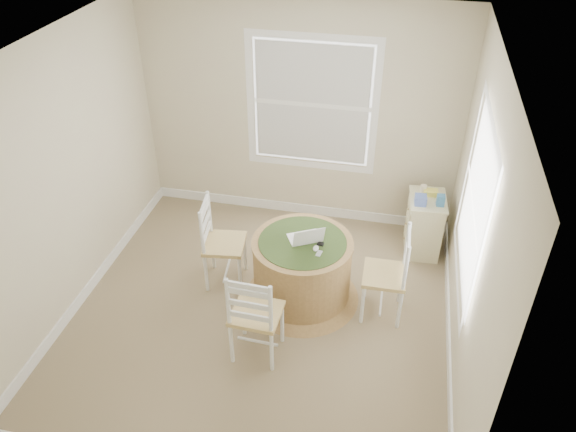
% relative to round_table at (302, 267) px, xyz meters
% --- Properties ---
extents(room, '(3.64, 3.64, 2.64)m').
position_rel_round_table_xyz_m(room, '(-0.18, -0.14, 0.92)').
color(room, '#8D7959').
rests_on(room, ground).
extents(round_table, '(1.16, 1.16, 0.70)m').
position_rel_round_table_xyz_m(round_table, '(0.00, 0.00, 0.00)').
color(round_table, '#A37F49').
rests_on(round_table, ground).
extents(chair_left, '(0.45, 0.47, 0.95)m').
position_rel_round_table_xyz_m(chair_left, '(-0.82, 0.09, 0.09)').
color(chair_left, white).
rests_on(chair_left, ground).
extents(chair_near, '(0.44, 0.42, 0.95)m').
position_rel_round_table_xyz_m(chair_near, '(-0.25, -0.80, 0.09)').
color(chair_near, white).
rests_on(chair_near, ground).
extents(chair_right, '(0.41, 0.43, 0.95)m').
position_rel_round_table_xyz_m(chair_right, '(0.80, -0.05, 0.09)').
color(chair_right, white).
rests_on(chair_right, ground).
extents(laptop, '(0.39, 0.38, 0.21)m').
position_rel_round_table_xyz_m(laptop, '(0.02, 0.03, 0.34)').
color(laptop, white).
rests_on(laptop, round_table).
extents(mouse, '(0.07, 0.10, 0.03)m').
position_rel_round_table_xyz_m(mouse, '(0.14, -0.08, 0.32)').
color(mouse, white).
rests_on(mouse, round_table).
extents(phone, '(0.06, 0.10, 0.02)m').
position_rel_round_table_xyz_m(phone, '(0.18, -0.15, 0.31)').
color(phone, '#B7BABF').
rests_on(phone, round_table).
extents(keys, '(0.07, 0.06, 0.02)m').
position_rel_round_table_xyz_m(keys, '(0.17, -0.01, 0.32)').
color(keys, black).
rests_on(keys, round_table).
extents(corner_chest, '(0.42, 0.54, 0.68)m').
position_rel_round_table_xyz_m(corner_chest, '(1.16, 1.04, -0.04)').
color(corner_chest, beige).
rests_on(corner_chest, ground).
extents(tissue_box, '(0.13, 0.13, 0.10)m').
position_rel_round_table_xyz_m(tissue_box, '(1.09, 0.94, 0.35)').
color(tissue_box, '#526BBD').
rests_on(tissue_box, corner_chest).
extents(box_yellow, '(0.16, 0.11, 0.06)m').
position_rel_round_table_xyz_m(box_yellow, '(1.18, 1.12, 0.33)').
color(box_yellow, '#EDE153').
rests_on(box_yellow, corner_chest).
extents(box_blue, '(0.09, 0.09, 0.12)m').
position_rel_round_table_xyz_m(box_blue, '(1.27, 0.96, 0.36)').
color(box_blue, teal).
rests_on(box_blue, corner_chest).
extents(cup_cream, '(0.07, 0.07, 0.09)m').
position_rel_round_table_xyz_m(cup_cream, '(1.11, 1.15, 0.35)').
color(cup_cream, beige).
rests_on(cup_cream, corner_chest).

